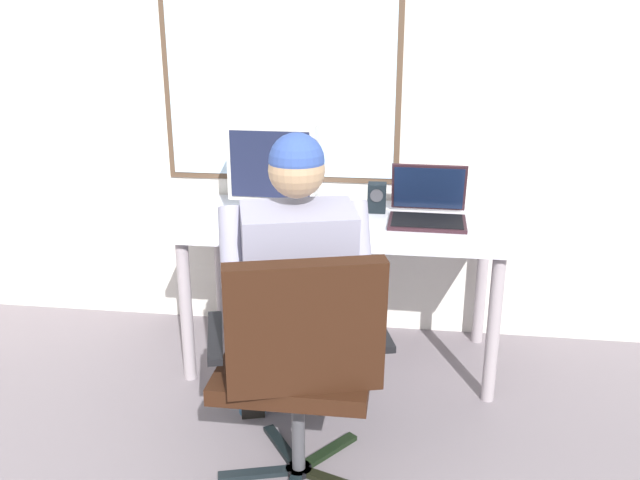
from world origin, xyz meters
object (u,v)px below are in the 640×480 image
crt_monitor (273,165)px  person_seated (294,292)px  wine_glass (324,209)px  laptop (428,206)px  office_chair (301,356)px  desk (343,237)px  desk_speaker (377,198)px

crt_monitor → person_seated: bearing=-73.3°
crt_monitor → wine_glass: bearing=-34.1°
person_seated → laptop: person_seated is taller
office_chair → crt_monitor: crt_monitor is taller
person_seated → wine_glass: 0.60m
crt_monitor → wine_glass: 0.35m
laptop → wine_glass: 0.51m
laptop → desk: bearing=-172.6°
wine_glass → office_chair: bearing=-88.1°
desk → wine_glass: size_ratio=10.71×
person_seated → laptop: bearing=58.6°
crt_monitor → office_chair: bearing=-73.9°
desk → office_chair: 1.01m
office_chair → desk: bearing=87.9°
wine_glass → desk_speaker: 0.39m
office_chair → laptop: (0.43, 1.05, 0.25)m
crt_monitor → desk_speaker: 0.53m
desk → laptop: size_ratio=4.25×
office_chair → laptop: 1.17m
laptop → crt_monitor: bearing=-176.0°
person_seated → desk_speaker: size_ratio=9.13×
desk → person_seated: person_seated is taller
office_chair → crt_monitor: size_ratio=2.16×
person_seated → desk_speaker: (0.25, 0.90, 0.13)m
desk → laptop: 0.43m
crt_monitor → laptop: size_ratio=1.22×
office_chair → crt_monitor: (-0.29, 1.00, 0.43)m
person_seated → crt_monitor: bearing=106.7°
wine_glass → desk_speaker: (0.21, 0.32, -0.03)m
person_seated → laptop: (0.49, 0.81, 0.12)m
desk → wine_glass: 0.26m
person_seated → wine_glass: (0.04, 0.58, 0.15)m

